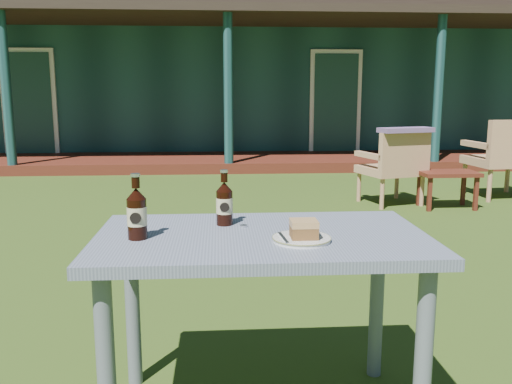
{
  "coord_description": "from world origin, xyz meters",
  "views": [
    {
      "loc": [
        -0.15,
        -3.5,
        1.22
      ],
      "look_at": [
        0.0,
        -1.3,
        0.82
      ],
      "focal_mm": 38.0,
      "sensor_mm": 36.0,
      "label": 1
    }
  ],
  "objects": [
    {
      "name": "cafe_table",
      "position": [
        0.0,
        -1.6,
        0.62
      ],
      "size": [
        1.2,
        0.7,
        0.72
      ],
      "color": "slate",
      "rests_on": "ground"
    },
    {
      "name": "armchair_right",
      "position": [
        3.18,
        2.56,
        0.52
      ],
      "size": [
        0.74,
        0.7,
        0.93
      ],
      "color": "tan",
      "rests_on": "ground"
    },
    {
      "name": "bottle_cap",
      "position": [
        -0.06,
        -1.49,
        0.72
      ],
      "size": [
        0.03,
        0.03,
        0.01
      ],
      "primitive_type": "cylinder",
      "color": "silver",
      "rests_on": "cafe_table"
    },
    {
      "name": "floral_throw",
      "position": [
        1.82,
        2.11,
        0.84
      ],
      "size": [
        0.63,
        0.36,
        0.05
      ],
      "primitive_type": "cube",
      "rotation": [
        0.0,
        0.0,
        3.43
      ],
      "color": "slate",
      "rests_on": "armchair_left"
    },
    {
      "name": "fork",
      "position": [
        0.06,
        -1.72,
        0.74
      ],
      "size": [
        0.02,
        0.14,
        0.0
      ],
      "primitive_type": "cube",
      "rotation": [
        0.0,
        0.0,
        0.09
      ],
      "color": "silver",
      "rests_on": "plate"
    },
    {
      "name": "plate",
      "position": [
        0.13,
        -1.71,
        0.73
      ],
      "size": [
        0.2,
        0.2,
        0.01
      ],
      "color": "silver",
      "rests_on": "cafe_table"
    },
    {
      "name": "side_table",
      "position": [
        2.29,
        2.07,
        0.34
      ],
      "size": [
        0.6,
        0.4,
        0.4
      ],
      "color": "#4E1D12",
      "rests_on": "ground"
    },
    {
      "name": "pavilion",
      "position": [
        -0.0,
        9.39,
        1.61
      ],
      "size": [
        15.8,
        8.3,
        3.45
      ],
      "color": "#16393A",
      "rests_on": "ground"
    },
    {
      "name": "ground",
      "position": [
        0.0,
        0.0,
        0.0
      ],
      "size": [
        80.0,
        80.0,
        0.0
      ],
      "primitive_type": "plane",
      "color": "#334916"
    },
    {
      "name": "cola_bottle_near",
      "position": [
        -0.13,
        -1.45,
        0.81
      ],
      "size": [
        0.06,
        0.07,
        0.22
      ],
      "color": "black",
      "rests_on": "cafe_table"
    },
    {
      "name": "armchair_left",
      "position": [
        1.78,
        2.27,
        0.46
      ],
      "size": [
        0.74,
        0.71,
        0.82
      ],
      "color": "tan",
      "rests_on": "ground"
    },
    {
      "name": "cake_slice",
      "position": [
        0.14,
        -1.71,
        0.77
      ],
      "size": [
        0.09,
        0.09,
        0.06
      ],
      "color": "brown",
      "rests_on": "plate"
    },
    {
      "name": "tree_mid",
      "position": [
        3.0,
        18.5,
        4.75
      ],
      "size": [
        0.28,
        0.28,
        9.5
      ],
      "primitive_type": "cylinder",
      "color": "brown",
      "rests_on": "ground"
    },
    {
      "name": "cola_bottle_far",
      "position": [
        -0.44,
        -1.64,
        0.81
      ],
      "size": [
        0.07,
        0.07,
        0.23
      ],
      "color": "black",
      "rests_on": "cafe_table"
    }
  ]
}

